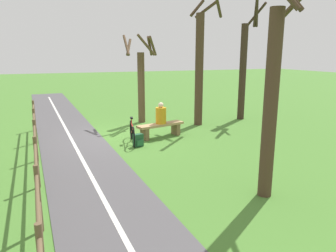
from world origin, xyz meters
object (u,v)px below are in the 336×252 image
(backpack, at_px, (138,140))
(bicycle, at_px, (132,133))
(person_seated, at_px, (161,115))
(tree_mid_field, at_px, (244,66))
(tree_far_left, at_px, (141,80))
(bench, at_px, (161,128))
(tree_far_right, at_px, (272,98))
(tree_near_bench, at_px, (200,65))

(backpack, bearing_deg, bicycle, -80.54)
(bicycle, relative_size, backpack, 4.01)
(person_seated, relative_size, tree_mid_field, 0.14)
(person_seated, relative_size, bicycle, 0.46)
(tree_far_left, bearing_deg, bench, 88.50)
(tree_mid_field, bearing_deg, tree_far_right, 60.08)
(backpack, height_order, tree_near_bench, tree_near_bench)
(tree_near_bench, bearing_deg, bicycle, 27.95)
(tree_mid_field, bearing_deg, person_seated, 21.31)
(bench, distance_m, person_seated, 0.47)
(bicycle, bearing_deg, tree_far_right, 27.96)
(person_seated, xyz_separation_m, tree_mid_field, (-4.53, -1.77, 1.56))
(tree_near_bench, bearing_deg, person_seated, 32.41)
(tree_near_bench, relative_size, tree_far_left, 1.41)
(bicycle, xyz_separation_m, tree_near_bench, (-3.32, -1.76, 2.10))
(bench, bearing_deg, tree_near_bench, -161.98)
(backpack, bearing_deg, tree_near_bench, -145.53)
(backpack, xyz_separation_m, tree_near_bench, (-3.24, -2.23, 2.25))
(backpack, height_order, tree_far_right, tree_far_right)
(bench, bearing_deg, tree_far_left, -105.80)
(person_seated, height_order, bicycle, person_seated)
(bench, distance_m, tree_far_right, 5.58)
(bench, height_order, tree_far_left, tree_far_left)
(tree_far_right, bearing_deg, tree_far_left, -87.05)
(bench, height_order, tree_near_bench, tree_near_bench)
(bench, xyz_separation_m, tree_far_right, (-0.48, 5.28, 1.73))
(bench, distance_m, backpack, 1.36)
(bicycle, bearing_deg, tree_far_left, 168.17)
(bicycle, distance_m, backpack, 0.50)
(bicycle, distance_m, tree_far_left, 3.60)
(tree_far_left, xyz_separation_m, tree_mid_field, (-4.47, 0.91, 0.54))
(person_seated, distance_m, tree_mid_field, 5.10)
(tree_far_right, distance_m, tree_near_bench, 6.89)
(backpack, bearing_deg, bench, -141.44)
(backpack, height_order, tree_far_left, tree_far_left)
(tree_far_left, distance_m, tree_mid_field, 4.59)
(person_seated, bearing_deg, backpack, 24.04)
(tree_far_right, xyz_separation_m, tree_far_left, (0.41, -7.96, -0.24))
(person_seated, xyz_separation_m, tree_near_bench, (-2.17, -1.38, 1.64))
(backpack, xyz_separation_m, tree_far_left, (-1.13, -3.52, 1.63))
(tree_mid_field, bearing_deg, bench, 21.29)
(tree_near_bench, height_order, tree_far_left, tree_near_bench)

